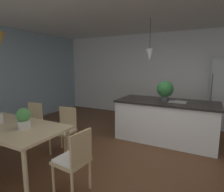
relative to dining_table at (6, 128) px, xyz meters
name	(u,v)px	position (x,y,z in m)	size (l,w,h in m)	color
ground_plane	(144,166)	(1.99, 1.08, -0.69)	(10.00, 8.40, 0.04)	brown
wall_back_kitchen	(178,76)	(1.99, 4.34, 0.68)	(10.00, 0.12, 2.70)	white
dining_table	(6,128)	(0.00, 0.00, 0.00)	(2.03, 0.96, 0.73)	#D1B284
chair_kitchen_end	(74,159)	(1.39, 0.00, -0.19)	(0.43, 0.43, 0.87)	tan
chair_far_left	(32,122)	(-0.46, 0.85, -0.19)	(0.44, 0.44, 0.87)	tan
chair_far_right	(64,129)	(0.45, 0.85, -0.19)	(0.43, 0.43, 0.87)	tan
kitchen_island	(166,120)	(2.07, 2.37, -0.21)	(2.15, 0.98, 0.91)	white
pendant_over_island_main	(150,55)	(1.65, 2.37, 1.24)	(0.17, 0.17, 0.93)	black
potted_plant_on_island	(165,90)	(2.03, 2.37, 0.49)	(0.36, 0.36, 0.45)	#4C4C51
potted_plant_on_table	(24,118)	(0.41, 0.03, 0.22)	(0.21, 0.21, 0.31)	beige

